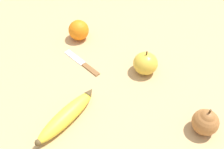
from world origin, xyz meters
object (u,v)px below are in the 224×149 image
Objects in this scene: pear at (206,121)px; apple at (145,63)px; paring_knife at (83,63)px; banana at (67,115)px; orange at (79,30)px.

apple is at bearing 127.93° from pear.
pear is 0.42m from paring_knife.
banana is at bearing -178.02° from pear.
orange is 0.52× the size of paring_knife.
pear is at bearing -57.88° from banana.
apple is at bearing -30.88° from orange.
orange is (-0.04, 0.36, 0.02)m from banana.
apple is at bearing -13.02° from banana.
paring_knife is at bearing 176.74° from apple.
apple is at bearing -54.01° from paring_knife.
apple reaches higher than orange.
banana is at bearing -83.30° from orange.
banana is at bearing -139.86° from paring_knife.
orange is 0.28m from apple.
banana is 0.36m from orange.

